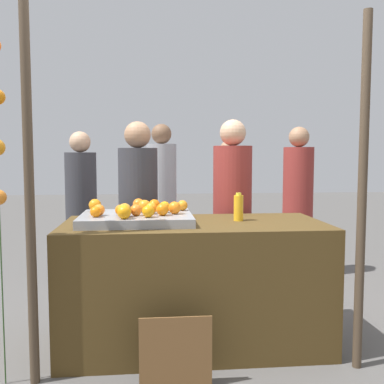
# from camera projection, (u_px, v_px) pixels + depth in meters

# --- Properties ---
(ground_plane) EXTENTS (24.00, 24.00, 0.00)m
(ground_plane) POSITION_uv_depth(u_px,v_px,m) (194.00, 342.00, 3.16)
(ground_plane) COLOR #565451
(stall_counter) EXTENTS (1.82, 0.84, 0.87)m
(stall_counter) POSITION_uv_depth(u_px,v_px,m) (194.00, 283.00, 3.12)
(stall_counter) COLOR #4C3819
(stall_counter) RESTS_ON ground_plane
(orange_tray) EXTENTS (0.77, 0.60, 0.06)m
(orange_tray) POSITION_uv_depth(u_px,v_px,m) (136.00, 218.00, 3.07)
(orange_tray) COLOR gray
(orange_tray) RESTS_ON stall_counter
(orange_0) EXTENTS (0.09, 0.09, 0.09)m
(orange_0) POSITION_uv_depth(u_px,v_px,m) (95.00, 205.00, 3.22)
(orange_0) COLOR orange
(orange_0) RESTS_ON orange_tray
(orange_1) EXTENTS (0.08, 0.08, 0.08)m
(orange_1) POSITION_uv_depth(u_px,v_px,m) (182.00, 205.00, 3.25)
(orange_1) COLOR orange
(orange_1) RESTS_ON orange_tray
(orange_2) EXTENTS (0.08, 0.08, 0.08)m
(orange_2) POSITION_uv_depth(u_px,v_px,m) (99.00, 210.00, 2.99)
(orange_2) COLOR orange
(orange_2) RESTS_ON orange_tray
(orange_3) EXTENTS (0.09, 0.09, 0.09)m
(orange_3) POSITION_uv_depth(u_px,v_px,m) (125.00, 210.00, 2.91)
(orange_3) COLOR orange
(orange_3) RESTS_ON orange_tray
(orange_4) EXTENTS (0.09, 0.09, 0.09)m
(orange_4) POSITION_uv_depth(u_px,v_px,m) (145.00, 206.00, 3.16)
(orange_4) COLOR orange
(orange_4) RESTS_ON orange_tray
(orange_5) EXTENTS (0.08, 0.08, 0.08)m
(orange_5) POSITION_uv_depth(u_px,v_px,m) (148.00, 211.00, 2.90)
(orange_5) COLOR orange
(orange_5) RESTS_ON orange_tray
(orange_6) EXTENTS (0.09, 0.09, 0.09)m
(orange_6) POSITION_uv_depth(u_px,v_px,m) (124.00, 212.00, 2.83)
(orange_6) COLOR orange
(orange_6) RESTS_ON orange_tray
(orange_7) EXTENTS (0.08, 0.08, 0.08)m
(orange_7) POSITION_uv_depth(u_px,v_px,m) (151.00, 208.00, 3.07)
(orange_7) COLOR orange
(orange_7) RESTS_ON orange_tray
(orange_8) EXTENTS (0.09, 0.09, 0.09)m
(orange_8) POSITION_uv_depth(u_px,v_px,m) (154.00, 205.00, 3.23)
(orange_8) COLOR orange
(orange_8) RESTS_ON orange_tray
(orange_9) EXTENTS (0.07, 0.07, 0.07)m
(orange_9) POSITION_uv_depth(u_px,v_px,m) (96.00, 212.00, 2.91)
(orange_9) COLOR orange
(orange_9) RESTS_ON orange_tray
(orange_10) EXTENTS (0.08, 0.08, 0.08)m
(orange_10) POSITION_uv_depth(u_px,v_px,m) (165.00, 207.00, 3.14)
(orange_10) COLOR orange
(orange_10) RESTS_ON orange_tray
(orange_11) EXTENTS (0.07, 0.07, 0.07)m
(orange_11) POSITION_uv_depth(u_px,v_px,m) (121.00, 210.00, 2.99)
(orange_11) COLOR orange
(orange_11) RESTS_ON orange_tray
(orange_12) EXTENTS (0.09, 0.09, 0.09)m
(orange_12) POSITION_uv_depth(u_px,v_px,m) (139.00, 204.00, 3.29)
(orange_12) COLOR orange
(orange_12) RESTS_ON orange_tray
(orange_13) EXTENTS (0.08, 0.08, 0.08)m
(orange_13) POSITION_uv_depth(u_px,v_px,m) (162.00, 209.00, 2.99)
(orange_13) COLOR orange
(orange_13) RESTS_ON orange_tray
(orange_14) EXTENTS (0.09, 0.09, 0.09)m
(orange_14) POSITION_uv_depth(u_px,v_px,m) (175.00, 208.00, 3.07)
(orange_14) COLOR orange
(orange_14) RESTS_ON orange_tray
(orange_15) EXTENTS (0.08, 0.08, 0.08)m
(orange_15) POSITION_uv_depth(u_px,v_px,m) (136.00, 210.00, 2.98)
(orange_15) COLOR orange
(orange_15) RESTS_ON orange_tray
(juice_bottle) EXTENTS (0.07, 0.07, 0.20)m
(juice_bottle) POSITION_uv_depth(u_px,v_px,m) (238.00, 208.00, 3.16)
(juice_bottle) COLOR gold
(juice_bottle) RESTS_ON stall_counter
(chalkboard_sign) EXTENTS (0.42, 0.03, 0.43)m
(chalkboard_sign) POSITION_uv_depth(u_px,v_px,m) (176.00, 353.00, 2.54)
(chalkboard_sign) COLOR brown
(chalkboard_sign) RESTS_ON ground_plane
(vendor_left) EXTENTS (0.32, 0.32, 1.61)m
(vendor_left) POSITION_uv_depth(u_px,v_px,m) (138.00, 226.00, 3.67)
(vendor_left) COLOR #333338
(vendor_left) RESTS_ON ground_plane
(vendor_right) EXTENTS (0.33, 0.33, 1.63)m
(vendor_right) POSITION_uv_depth(u_px,v_px,m) (232.00, 223.00, 3.77)
(vendor_right) COLOR maroon
(vendor_right) RESTS_ON ground_plane
(crowd_person_0) EXTENTS (0.32, 0.32, 1.57)m
(crowd_person_0) POSITION_uv_depth(u_px,v_px,m) (82.00, 214.00, 4.52)
(crowd_person_0) COLOR #333338
(crowd_person_0) RESTS_ON ground_plane
(crowd_person_1) EXTENTS (0.30, 0.30, 1.52)m
(crowd_person_1) POSITION_uv_depth(u_px,v_px,m) (228.00, 204.00, 5.72)
(crowd_person_1) COLOR maroon
(crowd_person_1) RESTS_ON ground_plane
(crowd_person_2) EXTENTS (0.34, 0.34, 1.69)m
(crowd_person_2) POSITION_uv_depth(u_px,v_px,m) (162.00, 203.00, 5.09)
(crowd_person_2) COLOR #99999E
(crowd_person_2) RESTS_ON ground_plane
(crowd_person_3) EXTENTS (0.33, 0.33, 1.64)m
(crowd_person_3) POSITION_uv_depth(u_px,v_px,m) (298.00, 207.00, 4.88)
(crowd_person_3) COLOR maroon
(crowd_person_3) RESTS_ON ground_plane
(canopy_post_left) EXTENTS (0.06, 0.06, 2.20)m
(canopy_post_left) POSITION_uv_depth(u_px,v_px,m) (30.00, 197.00, 2.52)
(canopy_post_left) COLOR #473828
(canopy_post_left) RESTS_ON ground_plane
(canopy_post_right) EXTENTS (0.06, 0.06, 2.20)m
(canopy_post_right) POSITION_uv_depth(u_px,v_px,m) (362.00, 194.00, 2.71)
(canopy_post_right) COLOR #473828
(canopy_post_right) RESTS_ON ground_plane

